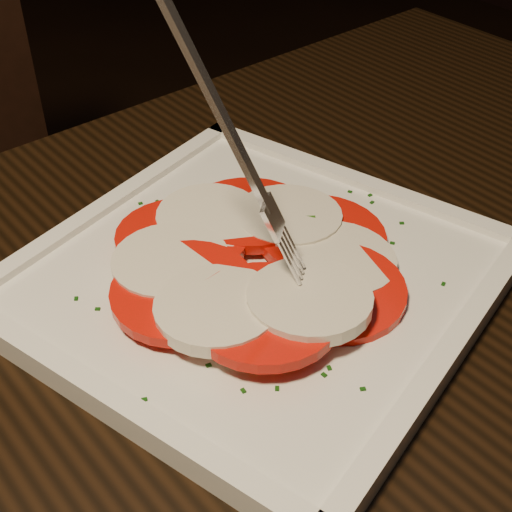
% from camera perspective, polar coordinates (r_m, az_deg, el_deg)
% --- Properties ---
extents(table, '(1.20, 0.80, 0.75)m').
position_cam_1_polar(table, '(0.53, 1.48, -19.21)').
color(table, black).
rests_on(table, ground).
extents(plate, '(0.38, 0.38, 0.01)m').
position_cam_1_polar(plate, '(0.52, 0.00, -1.92)').
color(plate, white).
rests_on(plate, table).
extents(caprese_salad, '(0.27, 0.26, 0.03)m').
position_cam_1_polar(caprese_salad, '(0.51, 0.00, -0.35)').
color(caprese_salad, red).
rests_on(caprese_salad, plate).
extents(fork, '(0.08, 0.09, 0.18)m').
position_cam_1_polar(fork, '(0.43, -2.85, 8.62)').
color(fork, white).
rests_on(fork, caprese_salad).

